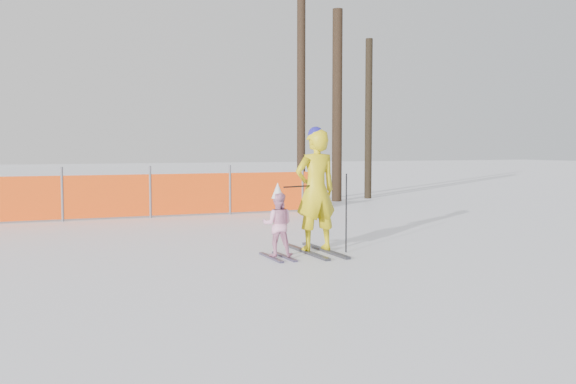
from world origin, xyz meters
The scene contains 6 objects.
ground centered at (0.00, 0.00, 0.00)m, with size 120.00×120.00×0.00m, color white.
adult centered at (0.53, 0.63, 1.01)m, with size 0.73×1.63×2.03m.
child centered at (-0.23, 0.36, 0.53)m, with size 0.58×0.89×1.16m.
ski_poles centered at (0.73, 0.45, 0.77)m, with size 1.11×0.21×1.27m.
safety_fence centered at (-3.91, 6.76, 0.56)m, with size 14.19×0.06×1.25m.
tree_trunks centered at (5.21, 9.46, 3.17)m, with size 2.94×0.85×7.45m.
Camera 1 is at (-3.82, -8.68, 1.70)m, focal length 40.00 mm.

